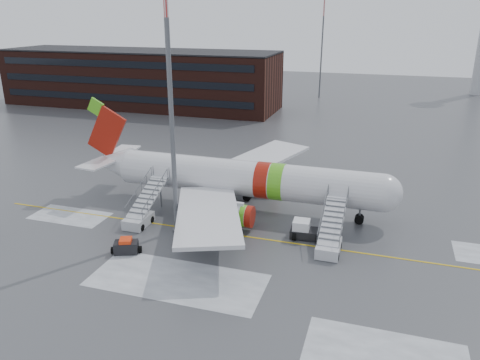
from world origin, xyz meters
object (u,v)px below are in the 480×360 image
(light_mast_near, at_px, (171,99))
(pushback_tug, at_px, (305,230))
(airliner, at_px, (237,178))
(airstair_fwd, at_px, (330,239))
(airstair_aft, at_px, (142,213))
(baggage_tractor, at_px, (126,247))

(light_mast_near, bearing_deg, pushback_tug, 11.63)
(airliner, height_order, airstair_fwd, airliner)
(light_mast_near, bearing_deg, airstair_fwd, 3.35)
(airstair_fwd, xyz_separation_m, light_mast_near, (-14.58, -0.85, 11.81))
(airliner, bearing_deg, airstair_aft, -140.70)
(airliner, bearing_deg, airstair_fwd, -31.11)
(airstair_fwd, xyz_separation_m, baggage_tractor, (-17.06, -6.09, -0.48))
(baggage_tractor, distance_m, light_mast_near, 13.59)
(airstair_fwd, distance_m, baggage_tractor, 18.12)
(baggage_tractor, bearing_deg, light_mast_near, 64.72)
(pushback_tug, distance_m, baggage_tractor, 16.44)
(airliner, relative_size, baggage_tractor, 12.45)
(airstair_aft, xyz_separation_m, pushback_tug, (16.28, 1.62, -0.29))
(airstair_aft, bearing_deg, baggage_tractor, -73.87)
(airliner, distance_m, pushback_tug, 9.99)
(airliner, height_order, baggage_tractor, airliner)
(airliner, relative_size, airstair_aft, 4.55)
(airstair_fwd, relative_size, light_mast_near, 0.31)
(pushback_tug, bearing_deg, airstair_fwd, -32.58)
(airliner, distance_m, airstair_fwd, 12.87)
(airliner, height_order, pushback_tug, airliner)
(airstair_fwd, bearing_deg, light_mast_near, -176.65)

